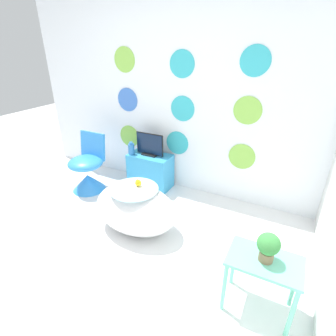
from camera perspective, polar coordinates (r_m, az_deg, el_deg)
ground_plane at (r=2.56m, az=-17.52°, el=-22.37°), size 12.00×12.00×0.00m
wall_back_dotted at (r=3.34m, az=2.83°, el=16.14°), size 4.51×0.05×2.60m
bathtub at (r=2.83m, az=-7.03°, el=-8.73°), size 0.92×0.61×0.52m
rubber_duck at (r=2.70m, az=-6.53°, el=-3.19°), size 0.07×0.07×0.08m
chair at (r=3.72m, az=-17.12°, el=-0.80°), size 0.46×0.46×0.77m
tv_cabinet at (r=3.65m, az=-3.85°, el=-0.58°), size 0.58×0.33×0.48m
tv at (r=3.50m, az=-4.01°, el=4.90°), size 0.40×0.12×0.30m
vase at (r=3.57m, az=-7.98°, el=4.15°), size 0.08×0.08×0.18m
side_table at (r=2.12m, az=20.01°, el=-20.00°), size 0.51×0.33×0.48m
potted_plant_left at (r=1.97m, az=20.99°, el=-15.57°), size 0.16×0.16×0.22m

